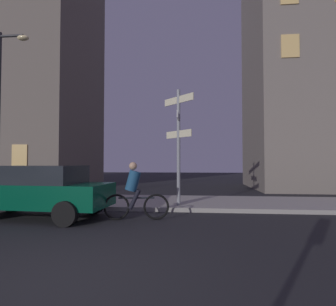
% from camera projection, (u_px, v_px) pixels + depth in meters
% --- Properties ---
extents(ground_plane, '(80.00, 80.00, 0.00)m').
position_uv_depth(ground_plane, '(64.00, 282.00, 3.70)').
color(ground_plane, '#232326').
extents(sidewalk_kerb, '(40.00, 3.37, 0.14)m').
position_uv_depth(sidewalk_kerb, '(149.00, 202.00, 10.64)').
color(sidewalk_kerb, '#9E9991').
rests_on(sidewalk_kerb, ground_plane).
extents(signpost, '(1.06, 1.49, 3.97)m').
position_uv_depth(signpost, '(179.00, 136.00, 9.46)').
color(signpost, gray).
rests_on(signpost, sidewalk_kerb).
extents(street_lamp, '(1.25, 0.28, 6.42)m').
position_uv_depth(street_lamp, '(2.00, 103.00, 10.43)').
color(street_lamp, '#2D2D30').
rests_on(street_lamp, sidewalk_kerb).
extents(car_side_parked, '(4.44, 2.10, 1.51)m').
position_uv_depth(car_side_parked, '(37.00, 190.00, 7.93)').
color(car_side_parked, '#05472D').
rests_on(car_side_parked, ground_plane).
extents(cyclist, '(1.81, 0.38, 1.61)m').
position_uv_depth(cyclist, '(135.00, 193.00, 7.69)').
color(cyclist, black).
rests_on(cyclist, ground_plane).
extents(building_right_block, '(8.08, 6.46, 19.71)m').
position_uv_depth(building_right_block, '(317.00, 30.00, 17.17)').
color(building_right_block, slate).
rests_on(building_right_block, ground_plane).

